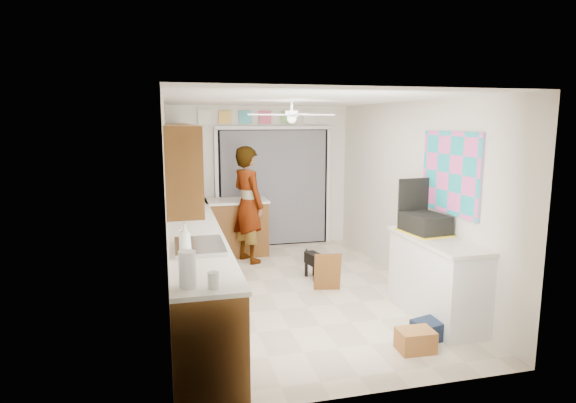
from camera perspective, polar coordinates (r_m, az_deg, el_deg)
floor at (r=6.51m, az=0.86°, el=-10.61°), size 5.00×5.00×0.00m
ceiling at (r=6.11m, az=0.92°, el=11.96°), size 5.00×5.00×0.00m
wall_back at (r=8.61m, az=-3.37°, el=2.92°), size 3.20×0.00×3.20m
wall_front at (r=3.88m, az=10.41°, el=-5.48°), size 3.20×0.00×3.20m
wall_left at (r=5.99m, az=-14.08°, el=-0.29°), size 0.00×5.00×5.00m
wall_right at (r=6.77m, az=14.10°, el=0.83°), size 0.00×5.00×5.00m
left_base_cabinets at (r=6.18m, az=-10.97°, el=-7.51°), size 0.60×4.80×0.90m
left_countertop at (r=6.06m, az=-11.02°, el=-3.25°), size 0.62×4.80×0.04m
upper_cabinets at (r=6.12m, az=-12.79°, el=5.16°), size 0.32×4.00×0.80m
sink_basin at (r=5.08m, az=-10.43°, el=-5.31°), size 0.50×0.76×0.06m
faucet at (r=5.05m, az=-12.62°, el=-4.36°), size 0.03×0.03×0.22m
peninsula_base at (r=8.17m, az=-6.12°, el=-3.17°), size 1.00×0.60×0.90m
peninsula_top at (r=8.08m, az=-6.18°, el=0.08°), size 1.04×0.64×0.04m
back_opening_recess at (r=8.65m, az=-1.69°, el=1.63°), size 2.00×0.06×2.10m
curtain_panel at (r=8.61m, az=-1.63°, el=1.59°), size 1.90×0.03×2.05m
door_trim_left at (r=8.47m, az=-8.41°, el=1.36°), size 0.06×0.04×2.10m
door_trim_right at (r=8.89m, az=4.79°, el=1.82°), size 0.06×0.04×2.10m
door_trim_head at (r=8.54m, az=-1.68°, el=8.73°), size 2.10×0.04×0.06m
header_frame_0 at (r=8.43m, az=-7.47°, el=9.87°), size 0.22×0.02×0.22m
header_frame_1 at (r=8.48m, az=-5.09°, el=9.91°), size 0.22×0.02×0.22m
header_frame_2 at (r=8.54m, az=-2.73°, el=9.93°), size 0.22×0.02×0.22m
header_frame_3 at (r=8.62m, az=-0.08°, el=9.94°), size 0.22×0.02×0.22m
header_frame_4 at (r=8.73m, az=2.51°, el=9.93°), size 0.22×0.02×0.22m
route66_sign at (r=8.40m, az=-9.88°, el=9.81°), size 0.22×0.02×0.26m
right_counter_base at (r=5.82m, az=17.15°, el=-8.85°), size 0.50×1.40×0.90m
right_counter_top at (r=5.68m, az=17.30°, el=-4.36°), size 0.54×1.44×0.04m
abstract_painting at (r=5.85m, az=18.66°, el=3.23°), size 0.03×1.15×0.95m
ceiling_fan at (r=6.30m, az=0.44°, el=10.25°), size 1.14×1.14×0.24m
microwave at (r=8.24m, az=-11.71°, el=1.29°), size 0.43×0.57×0.29m
soap_bottle at (r=4.84m, az=-12.10°, el=-4.31°), size 0.13×0.13×0.32m
jar_b at (r=3.87m, az=-8.85°, el=-9.22°), size 0.10×0.10×0.13m
paper_towel_roll at (r=3.90m, az=-11.82°, el=-7.90°), size 0.16×0.16×0.30m
suitcase at (r=5.86m, az=15.89°, el=-2.52°), size 0.46×0.57×0.23m
suitcase_rim at (r=5.89m, az=15.84°, el=-3.57°), size 0.50×0.63×0.02m
suitcase_lid at (r=6.07m, az=14.64°, el=0.33°), size 0.42×0.08×0.50m
cardboard_box at (r=5.08m, az=14.87°, el=-15.62°), size 0.36×0.28×0.22m
navy_crate at (r=5.38m, az=16.41°, el=-14.37°), size 0.37×0.34×0.19m
cabinet_door_panel at (r=6.46m, az=4.70°, el=-8.32°), size 0.37×0.21×0.52m
man at (r=7.66m, az=-4.74°, el=-0.36°), size 0.68×0.80×1.86m
dog at (r=6.97m, az=3.18°, el=-7.46°), size 0.34×0.56×0.41m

